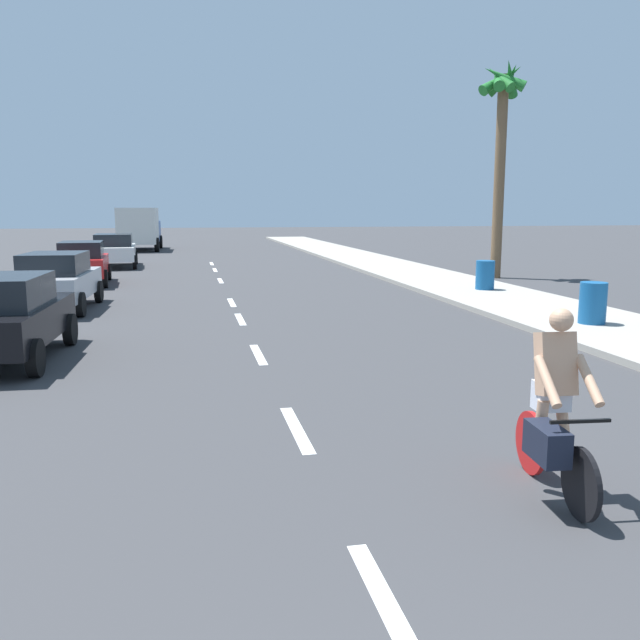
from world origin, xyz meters
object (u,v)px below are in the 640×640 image
parked_car_black (5,316)px  trash_bin_far (485,275)px  delivery_truck (139,228)px  parked_car_silver (57,280)px  parked_car_white (114,249)px  cyclist (554,413)px  parked_car_red (82,262)px  palm_tree_far (502,117)px  trash_bin_near (593,303)px

parked_car_black → trash_bin_far: size_ratio=4.21×
parked_car_black → delivery_truck: size_ratio=0.63×
parked_car_silver → parked_car_white: bearing=92.0°
cyclist → parked_car_red: size_ratio=0.46×
trash_bin_far → parked_car_red: bearing=157.9°
parked_car_silver → palm_tree_far: size_ratio=0.48×
parked_car_black → parked_car_silver: bearing=94.8°
delivery_truck → parked_car_black: bearing=-89.3°
trash_bin_near → parked_car_red: bearing=137.0°
cyclist → palm_tree_far: size_ratio=0.22×
cyclist → parked_car_black: bearing=-42.3°
cyclist → palm_tree_far: bearing=-109.6°
cyclist → parked_car_white: cyclist is taller
parked_car_black → trash_bin_far: 14.71m
parked_car_red → delivery_truck: size_ratio=0.63×
parked_car_silver → palm_tree_far: 17.44m
parked_car_black → parked_car_white: same height
parked_car_red → parked_car_white: 7.51m
palm_tree_far → trash_bin_far: size_ratio=9.00×
parked_car_black → cyclist: bearing=-44.6°
parked_car_white → parked_car_black: bearing=-92.8°
cyclist → parked_car_white: size_ratio=0.40×
cyclist → trash_bin_far: cyclist is taller
parked_car_white → trash_bin_near: size_ratio=4.83×
parked_car_white → parked_car_silver: bearing=-93.6°
trash_bin_far → parked_car_black: bearing=-150.1°
cyclist → parked_car_white: (-6.65, 27.35, 0.01)m
trash_bin_far → parked_car_silver: bearing=-175.5°
cyclist → trash_bin_far: (6.18, 14.50, -0.22)m
parked_car_black → parked_car_red: 12.70m
parked_car_black → palm_tree_far: bearing=40.7°
parked_car_white → trash_bin_near: (12.37, -19.40, -0.23)m
parked_car_red → trash_bin_near: parked_car_red is taller
parked_car_silver → trash_bin_far: size_ratio=4.34×
parked_car_silver → delivery_truck: (0.51, 26.98, 0.67)m
parked_car_silver → parked_car_red: same height
palm_tree_far → trash_bin_far: palm_tree_far is taller
parked_car_red → trash_bin_far: 14.25m
palm_tree_far → trash_bin_far: 7.73m
parked_car_silver → parked_car_white: 13.86m
parked_car_silver → delivery_truck: 26.99m
parked_car_silver → trash_bin_near: size_ratio=4.30×
trash_bin_near → trash_bin_far: 6.57m
parked_car_white → delivery_truck: size_ratio=0.73×
parked_car_red → parked_car_black: bearing=-91.3°
parked_car_red → trash_bin_far: parked_car_red is taller
trash_bin_near → parked_car_white: bearing=122.5°
parked_car_silver → trash_bin_far: parked_car_silver is taller
parked_car_black → trash_bin_near: size_ratio=4.17×
parked_car_black → palm_tree_far: palm_tree_far is taller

